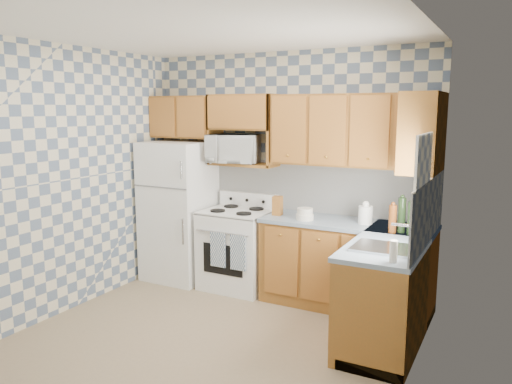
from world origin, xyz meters
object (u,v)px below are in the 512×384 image
(stove_body, at_px, (237,250))
(electric_kettle, at_px, (365,215))
(microwave, at_px, (234,149))
(refrigerator, at_px, (179,211))

(stove_body, bearing_deg, electric_kettle, 0.69)
(electric_kettle, bearing_deg, stove_body, -179.31)
(stove_body, xyz_separation_m, electric_kettle, (1.48, 0.02, 0.56))
(stove_body, distance_m, microwave, 1.18)
(refrigerator, xyz_separation_m, microwave, (0.69, 0.15, 0.77))
(stove_body, height_order, microwave, microwave)
(refrigerator, height_order, microwave, microwave)
(microwave, bearing_deg, stove_body, -63.72)
(refrigerator, height_order, electric_kettle, refrigerator)
(refrigerator, distance_m, electric_kettle, 2.30)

